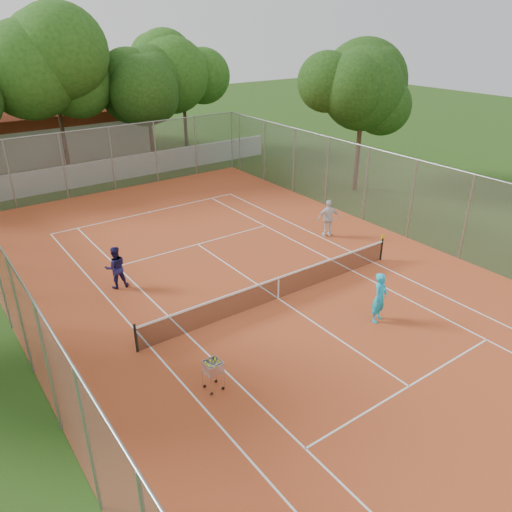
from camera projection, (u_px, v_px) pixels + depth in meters
ground at (278, 299)px, 19.71m from camera, size 120.00×120.00×0.00m
court_pad at (278, 299)px, 19.70m from camera, size 18.00×34.00×0.02m
court_lines at (278, 298)px, 19.70m from camera, size 10.98×23.78×0.01m
tennis_net at (278, 288)px, 19.49m from camera, size 11.88×0.10×0.98m
perimeter_fence at (279, 253)px, 18.84m from camera, size 18.00×34.00×4.00m
boundary_wall at (103, 171)px, 33.28m from camera, size 26.00×0.30×1.50m
clubhouse at (30, 128)px, 38.91m from camera, size 16.40×9.00×4.40m
tropical_trees at (79, 100)px, 33.63m from camera, size 29.00×19.00×10.00m
player_near at (380, 298)px, 17.89m from camera, size 0.80×0.63×1.91m
player_far_left at (116, 267)px, 20.15m from camera, size 0.99×0.83×1.80m
player_far_right at (328, 218)px, 24.94m from camera, size 1.21×0.86×1.91m
ball_hopper at (213, 374)px, 14.69m from camera, size 0.66×0.66×1.08m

